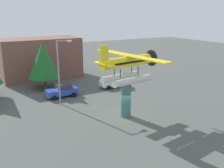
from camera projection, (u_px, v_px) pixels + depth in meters
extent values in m
plane|color=#4C514C|center=(126.00, 116.00, 27.31)|extent=(140.00, 140.00, 0.00)
cylinder|color=#386B66|center=(126.00, 99.00, 26.78)|extent=(1.10, 1.10, 3.88)
cylinder|color=silver|center=(133.00, 81.00, 25.39)|extent=(4.85, 1.34, 0.70)
cylinder|color=#333338|center=(138.00, 71.00, 26.25)|extent=(0.11, 0.11, 0.90)
cylinder|color=#333338|center=(120.00, 74.00, 24.85)|extent=(0.11, 0.11, 0.90)
cylinder|color=silver|center=(120.00, 77.00, 26.92)|extent=(4.85, 1.34, 0.70)
cylinder|color=#333338|center=(132.00, 69.00, 27.02)|extent=(0.11, 0.11, 0.90)
cylinder|color=#333338|center=(114.00, 72.00, 25.61)|extent=(0.11, 0.11, 0.90)
cylinder|color=yellow|center=(126.00, 62.00, 25.66)|extent=(6.29, 1.93, 1.10)
cube|color=black|center=(128.00, 62.00, 25.78)|extent=(4.45, 1.72, 0.20)
cone|color=#262628|center=(149.00, 58.00, 27.56)|extent=(0.81, 0.97, 0.88)
cylinder|color=black|center=(151.00, 58.00, 27.80)|extent=(0.28, 1.79, 1.80)
cube|color=yellow|center=(129.00, 56.00, 25.73)|extent=(2.50, 10.45, 0.12)
cube|color=yellow|center=(104.00, 64.00, 24.00)|extent=(1.07, 2.87, 0.10)
cube|color=yellow|center=(104.00, 53.00, 23.69)|extent=(0.91, 0.24, 1.30)
cube|color=#2847B7|center=(62.00, 92.00, 33.45)|extent=(4.20, 1.70, 0.80)
cube|color=#2D333D|center=(63.00, 86.00, 33.37)|extent=(2.00, 1.56, 0.64)
cylinder|color=black|center=(50.00, 94.00, 33.66)|extent=(0.64, 0.22, 0.64)
cylinder|color=black|center=(54.00, 98.00, 32.16)|extent=(0.64, 0.22, 0.64)
cylinder|color=black|center=(69.00, 91.00, 34.95)|extent=(0.64, 0.22, 0.64)
cylinder|color=black|center=(74.00, 95.00, 33.45)|extent=(0.64, 0.22, 0.64)
cube|color=white|center=(114.00, 82.00, 37.86)|extent=(4.20, 1.70, 0.80)
cube|color=#2D333D|center=(115.00, 78.00, 37.79)|extent=(2.00, 1.56, 0.64)
cylinder|color=black|center=(103.00, 85.00, 38.08)|extent=(0.64, 0.22, 0.64)
cylinder|color=black|center=(109.00, 88.00, 36.58)|extent=(0.64, 0.22, 0.64)
cylinder|color=black|center=(118.00, 82.00, 39.37)|extent=(0.64, 0.22, 0.64)
cylinder|color=black|center=(124.00, 85.00, 37.86)|extent=(0.64, 0.22, 0.64)
cylinder|color=gray|center=(59.00, 73.00, 29.84)|extent=(0.18, 0.18, 7.84)
cylinder|color=gray|center=(63.00, 41.00, 29.18)|extent=(1.60, 0.12, 0.12)
cube|color=silver|center=(69.00, 41.00, 29.53)|extent=(0.50, 0.28, 0.20)
cube|color=brown|center=(41.00, 58.00, 43.17)|extent=(12.95, 6.69, 6.80)
cylinder|color=brown|center=(45.00, 83.00, 37.32)|extent=(0.36, 0.36, 1.64)
cone|color=#1E6028|center=(43.00, 60.00, 36.39)|extent=(4.68, 4.68, 5.20)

